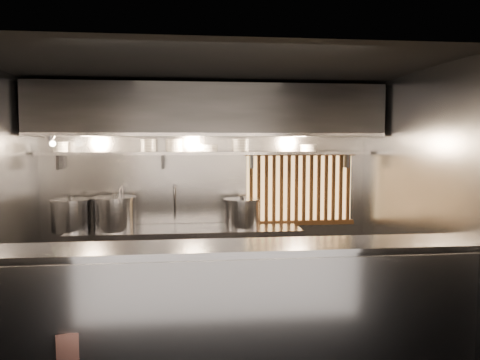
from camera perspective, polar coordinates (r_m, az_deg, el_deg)
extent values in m
plane|color=black|center=(5.38, -3.16, -17.52)|extent=(4.50, 4.50, 0.00)
plane|color=black|center=(5.04, -3.31, 13.45)|extent=(4.50, 4.50, 0.00)
plane|color=gray|center=(6.51, -3.99, -0.91)|extent=(4.50, 0.00, 4.50)
plane|color=gray|center=(5.61, 20.37, -2.07)|extent=(0.00, 3.00, 3.00)
cube|color=#98989E|center=(4.29, -2.43, -15.50)|extent=(4.50, 0.50, 1.10)
cube|color=#939399|center=(4.05, -2.15, -16.76)|extent=(4.50, 0.02, 1.01)
cube|color=#98989E|center=(4.13, -2.45, -8.12)|extent=(4.50, 0.56, 0.03)
cube|color=#98989E|center=(6.30, -6.56, -9.89)|extent=(3.00, 0.70, 0.90)
cube|color=#98989E|center=(6.30, -3.94, 3.28)|extent=(4.40, 0.34, 0.04)
cube|color=#2D2D30|center=(6.09, -3.88, 8.37)|extent=(4.40, 0.80, 0.65)
cube|color=#98989E|center=(5.68, -3.67, 5.56)|extent=(4.40, 0.03, 0.04)
cube|color=#FFC572|center=(6.67, 7.24, -0.97)|extent=(1.50, 0.02, 0.92)
cube|color=brown|center=(6.60, 7.39, 3.23)|extent=(1.56, 0.06, 0.06)
cube|color=brown|center=(6.69, 7.30, -5.19)|extent=(1.56, 0.06, 0.06)
cube|color=brown|center=(6.50, 1.37, -1.08)|extent=(0.04, 0.04, 0.92)
cube|color=brown|center=(6.51, 2.30, -1.07)|extent=(0.04, 0.04, 0.92)
cube|color=brown|center=(6.53, 3.23, -1.06)|extent=(0.04, 0.04, 0.92)
cube|color=brown|center=(6.55, 4.16, -1.05)|extent=(0.04, 0.04, 0.92)
cube|color=brown|center=(6.57, 5.07, -1.04)|extent=(0.04, 0.04, 0.92)
cube|color=brown|center=(6.59, 5.99, -1.03)|extent=(0.04, 0.04, 0.92)
cube|color=brown|center=(6.61, 6.89, -1.01)|extent=(0.04, 0.04, 0.92)
cube|color=brown|center=(6.64, 7.79, -1.00)|extent=(0.04, 0.04, 0.92)
cube|color=brown|center=(6.67, 8.69, -0.99)|extent=(0.04, 0.04, 0.92)
cube|color=brown|center=(6.70, 9.57, -0.98)|extent=(0.04, 0.04, 0.92)
cube|color=brown|center=(6.73, 10.45, -0.96)|extent=(0.04, 0.04, 0.92)
cube|color=brown|center=(6.76, 11.32, -0.95)|extent=(0.04, 0.04, 0.92)
cube|color=brown|center=(6.79, 12.18, -0.94)|extent=(0.04, 0.04, 0.92)
cube|color=brown|center=(6.83, 13.03, -0.93)|extent=(0.04, 0.04, 0.92)
cylinder|color=silver|center=(6.53, -14.10, -2.87)|extent=(0.03, 0.03, 0.48)
sphere|color=silver|center=(6.51, -14.14, -0.77)|extent=(0.04, 0.04, 0.04)
cylinder|color=silver|center=(6.38, -14.29, -0.88)|extent=(0.03, 0.26, 0.03)
sphere|color=silver|center=(6.25, -14.45, -0.99)|extent=(0.04, 0.04, 0.04)
cylinder|color=silver|center=(6.26, -14.44, -1.63)|extent=(0.03, 0.03, 0.14)
cylinder|color=silver|center=(6.48, -7.94, -2.83)|extent=(0.03, 0.03, 0.48)
sphere|color=silver|center=(6.45, -7.97, -0.72)|extent=(0.04, 0.04, 0.04)
cylinder|color=silver|center=(6.32, -8.00, -0.83)|extent=(0.03, 0.26, 0.03)
sphere|color=silver|center=(6.19, -8.03, -0.94)|extent=(0.04, 0.04, 0.04)
cylinder|color=silver|center=(6.20, -8.02, -1.59)|extent=(0.03, 0.03, 0.14)
cone|color=#98989E|center=(6.04, -22.11, 4.70)|extent=(0.25, 0.27, 0.20)
sphere|color=#FFE0B2|center=(6.02, -21.87, 4.14)|extent=(0.07, 0.07, 0.07)
cylinder|color=#2D2D30|center=(6.14, -21.88, 5.45)|extent=(0.02, 0.22, 0.02)
cylinder|color=#2D2D30|center=(6.17, -4.83, 4.74)|extent=(0.01, 0.01, 0.12)
sphere|color=#FFE0B2|center=(6.18, -4.82, 3.99)|extent=(0.09, 0.09, 0.09)
cylinder|color=#98989E|center=(6.34, -19.87, -4.16)|extent=(0.58, 0.58, 0.38)
cylinder|color=#98989E|center=(6.31, -19.92, -2.33)|extent=(0.62, 0.62, 0.03)
cylinder|color=#2D2D30|center=(6.31, -19.93, -2.01)|extent=(0.06, 0.06, 0.04)
cylinder|color=#98989E|center=(6.21, -15.03, -4.11)|extent=(0.55, 0.55, 0.40)
cylinder|color=#98989E|center=(6.18, -15.07, -2.12)|extent=(0.58, 0.58, 0.03)
cylinder|color=#2D2D30|center=(6.18, -15.08, -1.80)|extent=(0.06, 0.06, 0.04)
cylinder|color=#98989E|center=(6.18, 0.25, -4.21)|extent=(0.61, 0.61, 0.35)
cylinder|color=#98989E|center=(6.15, 0.25, -2.44)|extent=(0.65, 0.65, 0.03)
cylinder|color=#2D2D30|center=(6.15, 0.25, -2.12)|extent=(0.06, 0.06, 0.04)
cube|color=#B62613|center=(4.22, -19.55, -19.54)|extent=(0.27, 0.09, 0.38)
cylinder|color=silver|center=(6.50, -21.08, 3.38)|extent=(0.19, 0.19, 0.03)
cylinder|color=silver|center=(6.50, -21.09, 3.71)|extent=(0.19, 0.19, 0.03)
cylinder|color=silver|center=(6.50, -21.10, 4.05)|extent=(0.19, 0.19, 0.03)
cylinder|color=silver|center=(6.50, -21.10, 4.30)|extent=(0.21, 0.21, 0.01)
cylinder|color=silver|center=(6.31, -11.10, 3.58)|extent=(0.20, 0.20, 0.03)
cylinder|color=silver|center=(6.31, -11.10, 3.92)|extent=(0.20, 0.20, 0.03)
cylinder|color=silver|center=(6.31, -11.11, 4.26)|extent=(0.20, 0.20, 0.03)
cylinder|color=silver|center=(6.31, -11.11, 4.61)|extent=(0.20, 0.20, 0.03)
cylinder|color=silver|center=(6.31, -11.12, 4.86)|extent=(0.21, 0.21, 0.01)
cylinder|color=silver|center=(6.30, -8.02, 3.61)|extent=(0.23, 0.23, 0.03)
cylinder|color=silver|center=(6.29, -8.02, 3.96)|extent=(0.23, 0.23, 0.03)
cylinder|color=silver|center=(6.29, -8.03, 4.31)|extent=(0.23, 0.23, 0.03)
cylinder|color=silver|center=(6.29, -8.03, 4.65)|extent=(0.23, 0.23, 0.03)
cylinder|color=silver|center=(6.29, -8.03, 4.91)|extent=(0.24, 0.24, 0.01)
cylinder|color=silver|center=(6.30, -3.67, 3.65)|extent=(0.20, 0.20, 0.03)
cylinder|color=silver|center=(6.30, -3.68, 4.00)|extent=(0.20, 0.20, 0.03)
cylinder|color=silver|center=(6.30, -3.68, 4.25)|extent=(0.22, 0.22, 0.01)
cylinder|color=silver|center=(6.34, 0.12, 3.67)|extent=(0.21, 0.21, 0.03)
cylinder|color=silver|center=(6.33, 0.12, 4.01)|extent=(0.21, 0.21, 0.03)
cylinder|color=silver|center=(6.33, 0.12, 4.35)|extent=(0.21, 0.21, 0.03)
cylinder|color=silver|center=(6.33, 0.12, 4.70)|extent=(0.21, 0.21, 0.03)
cylinder|color=silver|center=(6.33, 0.12, 4.95)|extent=(0.22, 0.22, 0.01)
cylinder|color=silver|center=(6.51, 8.29, 3.64)|extent=(0.21, 0.21, 0.03)
cylinder|color=silver|center=(6.51, 8.30, 3.98)|extent=(0.21, 0.21, 0.03)
cylinder|color=silver|center=(6.51, 8.30, 4.22)|extent=(0.23, 0.23, 0.01)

